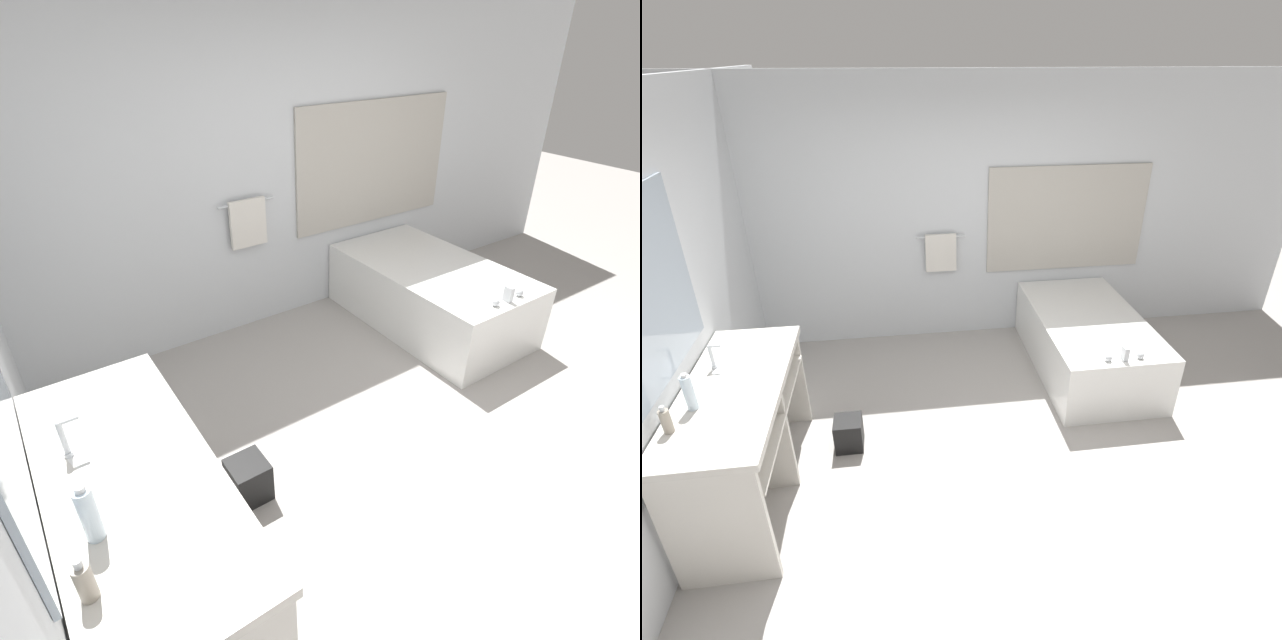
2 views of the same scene
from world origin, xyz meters
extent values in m
plane|color=#A8A39E|center=(0.00, 0.00, 0.00)|extent=(16.00, 16.00, 0.00)
cube|color=silver|center=(0.00, 2.23, 1.35)|extent=(7.40, 0.06, 2.70)
cube|color=#B7B2A8|center=(1.05, 2.19, 1.27)|extent=(1.70, 0.02, 1.10)
cylinder|color=silver|center=(-0.30, 2.16, 1.15)|extent=(0.50, 0.02, 0.02)
cube|color=silver|center=(-0.30, 2.15, 0.98)|extent=(0.32, 0.04, 0.40)
cube|color=silver|center=(-2.23, 0.00, 1.35)|extent=(0.06, 7.40, 2.70)
cube|color=#A3B2C1|center=(-2.19, 0.09, 1.62)|extent=(0.02, 1.10, 1.10)
cube|color=silver|center=(-1.88, 0.09, 0.89)|extent=(0.63, 1.53, 0.05)
cube|color=silver|center=(-1.88, 0.09, 0.66)|extent=(0.60, 1.45, 0.02)
cylinder|color=white|center=(-1.88, 0.32, 0.85)|extent=(0.37, 0.37, 0.13)
cube|color=silver|center=(-1.88, -0.65, 0.43)|extent=(0.58, 0.04, 0.87)
cube|color=silver|center=(-1.88, 0.09, 0.43)|extent=(0.58, 0.04, 0.87)
cube|color=silver|center=(-1.88, 0.84, 0.43)|extent=(0.58, 0.04, 0.87)
cylinder|color=silver|center=(-1.83, -0.29, 0.73)|extent=(0.13, 0.42, 0.13)
cylinder|color=silver|center=(-1.83, 0.48, 0.73)|extent=(0.13, 0.42, 0.13)
cylinder|color=silver|center=(-2.05, 0.32, 0.93)|extent=(0.04, 0.04, 0.02)
cylinder|color=silver|center=(-2.05, 0.32, 1.02)|extent=(0.02, 0.02, 0.16)
cube|color=silver|center=(-2.01, 0.32, 1.09)|extent=(0.07, 0.01, 0.01)
cube|color=white|center=(1.05, 1.31, 0.29)|extent=(0.98, 1.77, 0.57)
ellipsoid|color=white|center=(1.05, 1.31, 0.42)|extent=(0.71, 1.27, 0.30)
cube|color=silver|center=(1.05, 0.52, 0.63)|extent=(0.04, 0.07, 0.12)
sphere|color=silver|center=(0.91, 0.52, 0.60)|extent=(0.06, 0.06, 0.06)
sphere|color=silver|center=(1.19, 0.52, 0.60)|extent=(0.06, 0.06, 0.06)
cylinder|color=silver|center=(-2.05, -0.12, 1.03)|extent=(0.06, 0.06, 0.23)
cylinder|color=white|center=(-2.05, -0.12, 1.16)|extent=(0.03, 0.03, 0.02)
cylinder|color=gray|center=(-2.11, -0.33, 0.99)|extent=(0.06, 0.06, 0.15)
cylinder|color=silver|center=(-2.11, -0.33, 1.08)|extent=(0.03, 0.03, 0.03)
cube|color=black|center=(-1.24, 0.45, 0.13)|extent=(0.22, 0.22, 0.26)
camera|label=1|loc=(-2.02, -1.43, 2.43)|focal=28.00mm
camera|label=2|loc=(-0.78, -2.73, 2.82)|focal=28.00mm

